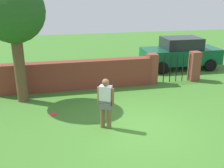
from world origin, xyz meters
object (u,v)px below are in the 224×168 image
at_px(tree, 13,14).
at_px(frisbee_red, 53,114).
at_px(person, 106,101).
at_px(car, 180,53).

height_order(tree, frisbee_red, tree).
bearing_deg(person, frisbee_red, 170.85).
height_order(person, car, car).
distance_m(tree, frisbee_red, 3.84).
bearing_deg(frisbee_red, tree, 125.53).
bearing_deg(person, car, 77.73).
bearing_deg(car, frisbee_red, 34.44).
xyz_separation_m(tree, frisbee_red, (1.12, -1.57, -3.32)).
relative_size(car, frisbee_red, 15.67).
height_order(tree, car, tree).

